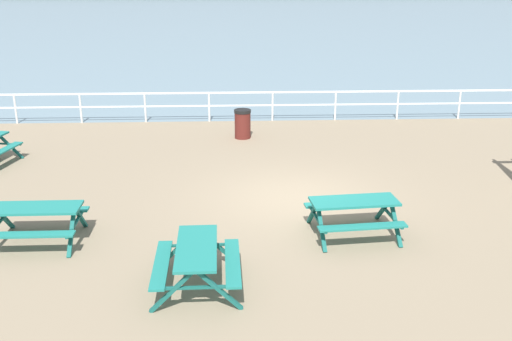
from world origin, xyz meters
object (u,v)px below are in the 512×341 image
picnic_table_far_right (36,216)px  litter_bin (243,124)px  picnic_table_near_right (354,209)px  picnic_table_near_left (197,256)px

picnic_table_far_right → litter_bin: size_ratio=1.90×
picnic_table_near_right → litter_bin: (-2.14, 7.58, -0.10)m
picnic_table_near_left → picnic_table_far_right: size_ratio=1.01×
picnic_table_near_left → picnic_table_near_right: 3.74m
picnic_table_near_left → litter_bin: bearing=-7.0°
picnic_table_near_left → picnic_table_near_right: bearing=-58.4°
picnic_table_near_left → litter_bin: 9.65m
picnic_table_near_right → litter_bin: 7.88m
picnic_table_near_left → picnic_table_far_right: 3.86m
picnic_table_far_right → litter_bin: 8.81m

